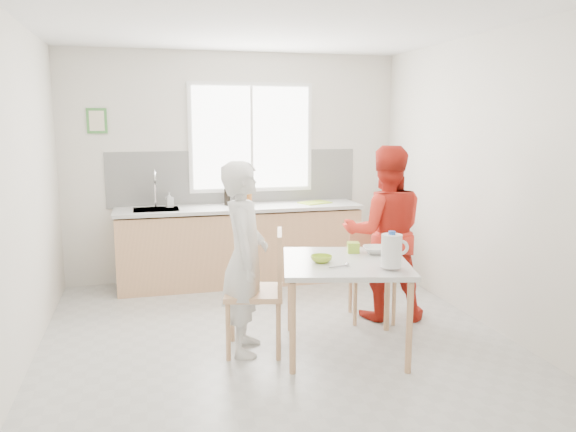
{
  "coord_description": "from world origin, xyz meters",
  "views": [
    {
      "loc": [
        -1.07,
        -4.44,
        1.91
      ],
      "look_at": [
        0.13,
        0.2,
        1.09
      ],
      "focal_mm": 35.0,
      "sensor_mm": 36.0,
      "label": 1
    }
  ],
  "objects_px": {
    "chair_far": "(371,266)",
    "milk_jug": "(392,250)",
    "wine_bottle_b": "(240,192)",
    "dining_table": "(345,270)",
    "person_red": "(385,233)",
    "wine_bottle_a": "(227,192)",
    "bowl_green": "(321,259)",
    "chair_left": "(263,286)",
    "person_white": "(245,258)",
    "bowl_white": "(377,250)"
  },
  "relations": [
    {
      "from": "chair_far",
      "to": "milk_jug",
      "type": "distance_m",
      "value": 1.18
    },
    {
      "from": "wine_bottle_b",
      "to": "dining_table",
      "type": "bearing_deg",
      "value": -78.19
    },
    {
      "from": "person_red",
      "to": "chair_far",
      "type": "bearing_deg",
      "value": -4.27
    },
    {
      "from": "milk_jug",
      "to": "wine_bottle_a",
      "type": "height_order",
      "value": "wine_bottle_a"
    },
    {
      "from": "chair_far",
      "to": "bowl_green",
      "type": "bearing_deg",
      "value": -122.31
    },
    {
      "from": "dining_table",
      "to": "wine_bottle_b",
      "type": "xyz_separation_m",
      "value": [
        -0.48,
        2.28,
        0.38
      ]
    },
    {
      "from": "dining_table",
      "to": "person_red",
      "type": "distance_m",
      "value": 0.95
    },
    {
      "from": "dining_table",
      "to": "chair_left",
      "type": "xyz_separation_m",
      "value": [
        -0.65,
        0.16,
        -0.13
      ]
    },
    {
      "from": "chair_far",
      "to": "person_red",
      "type": "height_order",
      "value": "person_red"
    },
    {
      "from": "dining_table",
      "to": "milk_jug",
      "type": "height_order",
      "value": "milk_jug"
    },
    {
      "from": "milk_jug",
      "to": "person_red",
      "type": "bearing_deg",
      "value": 82.23
    },
    {
      "from": "dining_table",
      "to": "person_white",
      "type": "height_order",
      "value": "person_white"
    },
    {
      "from": "bowl_green",
      "to": "wine_bottle_b",
      "type": "height_order",
      "value": "wine_bottle_b"
    },
    {
      "from": "chair_far",
      "to": "bowl_white",
      "type": "bearing_deg",
      "value": -95.02
    },
    {
      "from": "chair_far",
      "to": "wine_bottle_a",
      "type": "distance_m",
      "value": 2.04
    },
    {
      "from": "person_white",
      "to": "dining_table",
      "type": "bearing_deg",
      "value": -90.0
    },
    {
      "from": "wine_bottle_a",
      "to": "bowl_white",
      "type": "bearing_deg",
      "value": -65.07
    },
    {
      "from": "bowl_white",
      "to": "wine_bottle_b",
      "type": "bearing_deg",
      "value": 111.43
    },
    {
      "from": "wine_bottle_a",
      "to": "bowl_green",
      "type": "bearing_deg",
      "value": -79.43
    },
    {
      "from": "dining_table",
      "to": "bowl_green",
      "type": "distance_m",
      "value": 0.23
    },
    {
      "from": "chair_left",
      "to": "dining_table",
      "type": "bearing_deg",
      "value": 90.0
    },
    {
      "from": "dining_table",
      "to": "bowl_green",
      "type": "relative_size",
      "value": 6.94
    },
    {
      "from": "person_red",
      "to": "milk_jug",
      "type": "xyz_separation_m",
      "value": [
        -0.4,
        -1.02,
        0.09
      ]
    },
    {
      "from": "chair_far",
      "to": "wine_bottle_b",
      "type": "distance_m",
      "value": 1.95
    },
    {
      "from": "bowl_green",
      "to": "dining_table",
      "type": "bearing_deg",
      "value": 0.36
    },
    {
      "from": "chair_left",
      "to": "chair_far",
      "type": "relative_size",
      "value": 1.1
    },
    {
      "from": "chair_far",
      "to": "wine_bottle_a",
      "type": "height_order",
      "value": "wine_bottle_a"
    },
    {
      "from": "person_red",
      "to": "chair_left",
      "type": "bearing_deg",
      "value": 35.27
    },
    {
      "from": "person_white",
      "to": "milk_jug",
      "type": "height_order",
      "value": "person_white"
    },
    {
      "from": "bowl_green",
      "to": "bowl_white",
      "type": "xyz_separation_m",
      "value": [
        0.56,
        0.17,
        0.0
      ]
    },
    {
      "from": "chair_far",
      "to": "bowl_green",
      "type": "relative_size",
      "value": 5.27
    },
    {
      "from": "milk_jug",
      "to": "wine_bottle_a",
      "type": "distance_m",
      "value": 2.78
    },
    {
      "from": "chair_left",
      "to": "person_red",
      "type": "xyz_separation_m",
      "value": [
        1.31,
        0.52,
        0.28
      ]
    },
    {
      "from": "person_white",
      "to": "bowl_white",
      "type": "xyz_separation_m",
      "value": [
        1.15,
        -0.02,
        0.01
      ]
    },
    {
      "from": "chair_left",
      "to": "person_red",
      "type": "bearing_deg",
      "value": 125.27
    },
    {
      "from": "chair_far",
      "to": "wine_bottle_b",
      "type": "height_order",
      "value": "wine_bottle_b"
    },
    {
      "from": "dining_table",
      "to": "bowl_white",
      "type": "xyz_separation_m",
      "value": [
        0.35,
        0.17,
        0.11
      ]
    },
    {
      "from": "person_red",
      "to": "bowl_green",
      "type": "bearing_deg",
      "value": 51.98
    },
    {
      "from": "milk_jug",
      "to": "wine_bottle_a",
      "type": "xyz_separation_m",
      "value": [
        -0.88,
        2.64,
        0.16
      ]
    },
    {
      "from": "person_red",
      "to": "wine_bottle_a",
      "type": "bearing_deg",
      "value": -37.79
    },
    {
      "from": "chair_left",
      "to": "bowl_white",
      "type": "distance_m",
      "value": 1.03
    },
    {
      "from": "chair_left",
      "to": "wine_bottle_b",
      "type": "relative_size",
      "value": 3.38
    },
    {
      "from": "chair_far",
      "to": "bowl_white",
      "type": "xyz_separation_m",
      "value": [
        -0.18,
        -0.54,
        0.29
      ]
    },
    {
      "from": "chair_far",
      "to": "wine_bottle_a",
      "type": "xyz_separation_m",
      "value": [
        -1.17,
        1.57,
        0.57
      ]
    },
    {
      "from": "dining_table",
      "to": "bowl_green",
      "type": "bearing_deg",
      "value": -179.64
    },
    {
      "from": "chair_far",
      "to": "person_white",
      "type": "relative_size",
      "value": 0.58
    },
    {
      "from": "chair_far",
      "to": "person_red",
      "type": "bearing_deg",
      "value": -4.27
    },
    {
      "from": "chair_left",
      "to": "wine_bottle_b",
      "type": "bearing_deg",
      "value": -171.1
    },
    {
      "from": "bowl_green",
      "to": "wine_bottle_b",
      "type": "relative_size",
      "value": 0.58
    },
    {
      "from": "bowl_white",
      "to": "chair_left",
      "type": "bearing_deg",
      "value": -179.27
    }
  ]
}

